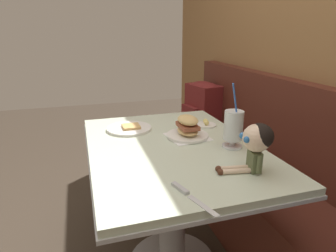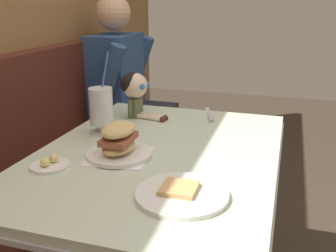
{
  "view_description": "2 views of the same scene",
  "coord_description": "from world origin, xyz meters",
  "px_view_note": "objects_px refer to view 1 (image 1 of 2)",
  "views": [
    {
      "loc": [
        1.26,
        -0.23,
        1.28
      ],
      "look_at": [
        -0.0,
        0.16,
        0.84
      ],
      "focal_mm": 31.12,
      "sensor_mm": 36.0,
      "label": 1
    },
    {
      "loc": [
        -1.19,
        -0.22,
        1.25
      ],
      "look_at": [
        0.1,
        0.18,
        0.8
      ],
      "focal_mm": 41.88,
      "sensor_mm": 36.0,
      "label": 2
    }
  ],
  "objects_px": {
    "milkshake_glass": "(233,127)",
    "backpack": "(203,104)",
    "toast_plate": "(129,128)",
    "seated_doll": "(256,141)",
    "butter_saucer": "(206,124)",
    "butter_knife": "(186,193)",
    "sandwich_plate": "(188,129)"
  },
  "relations": [
    {
      "from": "milkshake_glass",
      "to": "backpack",
      "type": "height_order",
      "value": "milkshake_glass"
    },
    {
      "from": "toast_plate",
      "to": "seated_doll",
      "type": "bearing_deg",
      "value": 30.97
    },
    {
      "from": "butter_saucer",
      "to": "toast_plate",
      "type": "bearing_deg",
      "value": -97.89
    },
    {
      "from": "butter_knife",
      "to": "backpack",
      "type": "xyz_separation_m",
      "value": [
        -1.46,
        0.7,
        -0.09
      ]
    },
    {
      "from": "milkshake_glass",
      "to": "butter_knife",
      "type": "height_order",
      "value": "milkshake_glass"
    },
    {
      "from": "toast_plate",
      "to": "backpack",
      "type": "relative_size",
      "value": 0.62
    },
    {
      "from": "butter_saucer",
      "to": "seated_doll",
      "type": "relative_size",
      "value": 0.53
    },
    {
      "from": "seated_doll",
      "to": "butter_saucer",
      "type": "bearing_deg",
      "value": 174.72
    },
    {
      "from": "toast_plate",
      "to": "butter_knife",
      "type": "distance_m",
      "value": 0.73
    },
    {
      "from": "sandwich_plate",
      "to": "seated_doll",
      "type": "height_order",
      "value": "seated_doll"
    },
    {
      "from": "sandwich_plate",
      "to": "butter_knife",
      "type": "relative_size",
      "value": 0.97
    },
    {
      "from": "toast_plate",
      "to": "butter_knife",
      "type": "bearing_deg",
      "value": 5.45
    },
    {
      "from": "sandwich_plate",
      "to": "butter_knife",
      "type": "distance_m",
      "value": 0.56
    },
    {
      "from": "milkshake_glass",
      "to": "seated_doll",
      "type": "distance_m",
      "value": 0.25
    },
    {
      "from": "butter_saucer",
      "to": "seated_doll",
      "type": "bearing_deg",
      "value": -5.28
    },
    {
      "from": "milkshake_glass",
      "to": "sandwich_plate",
      "type": "bearing_deg",
      "value": -140.86
    },
    {
      "from": "sandwich_plate",
      "to": "butter_saucer",
      "type": "xyz_separation_m",
      "value": [
        -0.15,
        0.17,
        -0.04
      ]
    },
    {
      "from": "milkshake_glass",
      "to": "seated_doll",
      "type": "bearing_deg",
      "value": -9.29
    },
    {
      "from": "butter_knife",
      "to": "butter_saucer",
      "type": "bearing_deg",
      "value": 150.88
    },
    {
      "from": "sandwich_plate",
      "to": "butter_knife",
      "type": "bearing_deg",
      "value": -21.11
    },
    {
      "from": "toast_plate",
      "to": "sandwich_plate",
      "type": "bearing_deg",
      "value": 52.79
    },
    {
      "from": "butter_saucer",
      "to": "butter_knife",
      "type": "distance_m",
      "value": 0.76
    },
    {
      "from": "seated_doll",
      "to": "toast_plate",
      "type": "bearing_deg",
      "value": -149.03
    },
    {
      "from": "milkshake_glass",
      "to": "sandwich_plate",
      "type": "height_order",
      "value": "milkshake_glass"
    },
    {
      "from": "backpack",
      "to": "toast_plate",
      "type": "bearing_deg",
      "value": -46.5
    },
    {
      "from": "seated_doll",
      "to": "milkshake_glass",
      "type": "bearing_deg",
      "value": 170.71
    },
    {
      "from": "toast_plate",
      "to": "seated_doll",
      "type": "xyz_separation_m",
      "value": [
        0.65,
        0.39,
        0.12
      ]
    },
    {
      "from": "milkshake_glass",
      "to": "butter_knife",
      "type": "xyz_separation_m",
      "value": [
        0.33,
        -0.36,
        -0.09
      ]
    },
    {
      "from": "toast_plate",
      "to": "backpack",
      "type": "xyz_separation_m",
      "value": [
        -0.73,
        0.77,
        -0.09
      ]
    },
    {
      "from": "butter_knife",
      "to": "backpack",
      "type": "height_order",
      "value": "backpack"
    },
    {
      "from": "butter_saucer",
      "to": "seated_doll",
      "type": "distance_m",
      "value": 0.6
    },
    {
      "from": "sandwich_plate",
      "to": "butter_knife",
      "type": "xyz_separation_m",
      "value": [
        0.52,
        -0.2,
        -0.04
      ]
    }
  ]
}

